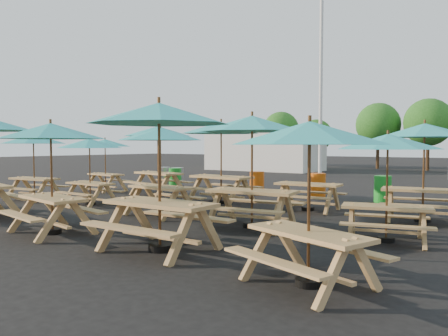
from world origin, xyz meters
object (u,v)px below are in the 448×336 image
Objects in this scene: picnic_unit_10 at (252,129)px; waste_bin_4 at (318,186)px; picnic_unit_1 at (33,142)px; picnic_unit_13 at (388,147)px; picnic_unit_9 at (159,121)px; waste_bin_3 at (257,183)px; waste_bin_5 at (383,189)px; picnic_unit_2 at (105,146)px; picnic_unit_5 at (158,135)px; picnic_unit_11 at (309,139)px; waste_bin_2 at (175,178)px; picnic_unit_7 at (160,139)px; picnic_unit_12 at (309,142)px; waste_bin_1 at (177,177)px; picnic_unit_8 at (221,132)px; waste_bin_0 at (164,177)px; picnic_unit_4 at (89,147)px; picnic_unit_6 at (51,137)px; picnic_unit_14 at (424,135)px.

waste_bin_4 is (-0.97, 5.97, -1.74)m from picnic_unit_10.
picnic_unit_1 is 0.98× the size of picnic_unit_13.
waste_bin_3 is (-3.03, 8.35, -1.81)m from picnic_unit_9.
waste_bin_5 is at bearing 24.18° from picnic_unit_1.
waste_bin_3 is (5.53, 2.41, -1.38)m from picnic_unit_2.
picnic_unit_5 is 1.04× the size of picnic_unit_10.
waste_bin_2 is at bearing 156.24° from picnic_unit_11.
picnic_unit_7 reaches higher than picnic_unit_11.
waste_bin_4 is (-0.81, 8.73, -1.81)m from picnic_unit_9.
waste_bin_4 is at bearing 131.24° from picnic_unit_12.
waste_bin_2 is at bearing -60.75° from waste_bin_1.
picnic_unit_8 is 1.01× the size of picnic_unit_9.
waste_bin_2 is (-10.11, 5.45, -1.36)m from picnic_unit_13.
picnic_unit_2 is 3.18m from waste_bin_0.
picnic_unit_1 is 2.54m from picnic_unit_4.
waste_bin_4 is 1.00× the size of waste_bin_5.
picnic_unit_6 is 0.97× the size of picnic_unit_8.
picnic_unit_10 is 3.13× the size of waste_bin_3.
picnic_unit_2 is 10.42m from waste_bin_5.
picnic_unit_2 is 13.02m from picnic_unit_12.
picnic_unit_12 is at bearing -25.25° from picnic_unit_5.
picnic_unit_9 reaches higher than picnic_unit_10.
picnic_unit_14 reaches higher than picnic_unit_12.
waste_bin_4 is (4.98, 2.72, -1.77)m from picnic_unit_5.
picnic_unit_14 reaches higher than picnic_unit_1.
waste_bin_4 is at bearing -0.78° from waste_bin_1.
waste_bin_5 is at bearing 40.80° from picnic_unit_8.
picnic_unit_5 reaches higher than picnic_unit_2.
picnic_unit_2 is 2.51× the size of waste_bin_3.
waste_bin_3 is at bearing 146.27° from picnic_unit_14.
waste_bin_5 is at bearing -0.68° from waste_bin_1.
picnic_unit_9 is 9.06m from waste_bin_3.
picnic_unit_10 is at bearing 54.65° from picnic_unit_6.
picnic_unit_10 is 9.39m from waste_bin_2.
picnic_unit_13 is at bearing -48.71° from picnic_unit_11.
picnic_unit_2 reaches higher than waste_bin_1.
picnic_unit_1 is 2.74× the size of waste_bin_4.
waste_bin_0 is at bearing 80.17° from picnic_unit_1.
picnic_unit_1 is at bearing -174.71° from picnic_unit_7.
waste_bin_4 is at bearing 25.40° from picnic_unit_2.
picnic_unit_1 is at bearing -92.36° from waste_bin_0.
waste_bin_3 is at bearing 109.09° from picnic_unit_9.
picnic_unit_8 is at bearing 96.70° from picnic_unit_7.
waste_bin_3 is at bearing 100.45° from picnic_unit_8.
picnic_unit_9 is 0.99× the size of picnic_unit_12.
picnic_unit_5 is 1.08× the size of picnic_unit_8.
picnic_unit_5 is (0.01, 2.97, 0.42)m from picnic_unit_4.
picnic_unit_10 is 1.03× the size of picnic_unit_12.
picnic_unit_1 is 8.98m from picnic_unit_11.
picnic_unit_13 is at bearing -8.76° from picnic_unit_2.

